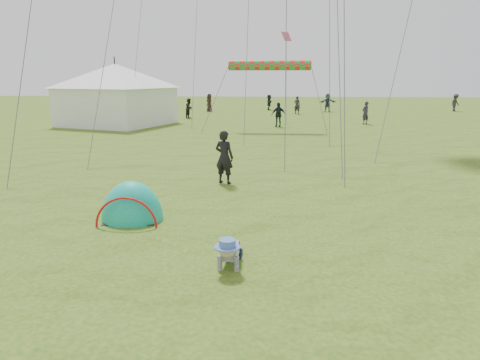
# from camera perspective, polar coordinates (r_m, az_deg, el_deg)

# --- Properties ---
(ground) EXTENTS (140.00, 140.00, 0.00)m
(ground) POSITION_cam_1_polar(r_m,az_deg,el_deg) (8.06, -2.64, -10.62)
(ground) COLOR #265116
(crawling_toddler) EXTENTS (0.62, 0.85, 0.63)m
(crawling_toddler) POSITION_cam_1_polar(r_m,az_deg,el_deg) (7.66, -1.41, -9.39)
(crawling_toddler) COLOR black
(crawling_toddler) RESTS_ON ground
(popup_tent) EXTENTS (1.51, 1.26, 1.87)m
(popup_tent) POSITION_cam_1_polar(r_m,az_deg,el_deg) (10.54, -14.11, -5.13)
(popup_tent) COLOR #009C70
(popup_tent) RESTS_ON ground
(standing_adult) EXTENTS (0.72, 0.61, 1.69)m
(standing_adult) POSITION_cam_1_polar(r_m,az_deg,el_deg) (13.52, -2.12, 3.07)
(standing_adult) COLOR black
(standing_adult) RESTS_ON ground
(event_marquee) EXTENTS (8.32, 8.32, 4.55)m
(event_marquee) POSITION_cam_1_polar(r_m,az_deg,el_deg) (31.95, -16.15, 11.16)
(event_marquee) COLOR white
(event_marquee) RESTS_ON ground
(crowd_person_0) EXTENTS (0.69, 0.56, 1.63)m
(crowd_person_0) POSITION_cam_1_polar(r_m,az_deg,el_deg) (40.40, 7.62, 9.87)
(crowd_person_0) COLOR #20232A
(crowd_person_0) RESTS_ON ground
(crowd_person_1) EXTENTS (0.84, 0.95, 1.62)m
(crowd_person_1) POSITION_cam_1_polar(r_m,az_deg,el_deg) (36.02, -6.77, 9.46)
(crowd_person_1) COLOR black
(crowd_person_1) RESTS_ON ground
(crowd_person_4) EXTENTS (0.91, 1.02, 1.75)m
(crowd_person_4) POSITION_cam_1_polar(r_m,az_deg,el_deg) (43.17, -4.10, 10.26)
(crowd_person_4) COLOR black
(crowd_person_4) RESTS_ON ground
(crowd_person_5) EXTENTS (0.65, 1.51, 1.58)m
(crowd_person_5) POSITION_cam_1_polar(r_m,az_deg,el_deg) (45.08, 3.91, 10.29)
(crowd_person_5) COLOR black
(crowd_person_5) RESTS_ON ground
(crowd_person_6) EXTENTS (0.50, 0.67, 1.68)m
(crowd_person_6) POSITION_cam_1_polar(r_m,az_deg,el_deg) (33.86, -14.08, 8.95)
(crowd_person_6) COLOR #2E2F34
(crowd_person_6) RESTS_ON ground
(crowd_person_8) EXTENTS (1.03, 0.60, 1.66)m
(crowd_person_8) POSITION_cam_1_polar(r_m,az_deg,el_deg) (29.53, 5.17, 8.66)
(crowd_person_8) COLOR black
(crowd_person_8) RESTS_ON ground
(crowd_person_9) EXTENTS (1.27, 1.17, 1.72)m
(crowd_person_9) POSITION_cam_1_polar(r_m,az_deg,el_deg) (48.25, 26.78, 9.19)
(crowd_person_9) COLOR #2C2D31
(crowd_person_9) RESTS_ON ground
(crowd_person_11) EXTENTS (1.71, 0.81, 1.78)m
(crowd_person_11) POSITION_cam_1_polar(r_m,az_deg,el_deg) (43.66, 11.62, 10.07)
(crowd_person_11) COLOR #313E4B
(crowd_person_11) RESTS_ON ground
(crowd_person_12) EXTENTS (0.71, 0.67, 1.63)m
(crowd_person_12) POSITION_cam_1_polar(r_m,az_deg,el_deg) (32.46, 16.38, 8.59)
(crowd_person_12) COLOR #282633
(crowd_person_12) RESTS_ON ground
(rainbow_tube_kite) EXTENTS (5.11, 0.64, 0.64)m
(rainbow_tube_kite) POSITION_cam_1_polar(r_m,az_deg,el_deg) (27.58, 3.97, 15.03)
(rainbow_tube_kite) COLOR red
(diamond_kite_5) EXTENTS (0.90, 0.90, 0.74)m
(diamond_kite_5) POSITION_cam_1_polar(r_m,az_deg,el_deg) (36.57, 6.21, 18.49)
(diamond_kite_5) COLOR #C74965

